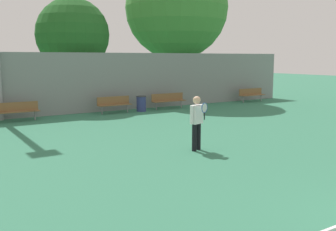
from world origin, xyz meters
name	(u,v)px	position (x,y,z in m)	size (l,w,h in m)	color
tennis_player	(197,119)	(0.52, 7.00, 0.97)	(0.59, 0.49, 1.67)	black
bench_courtside_near	(114,103)	(1.94, 15.87, 0.53)	(1.80, 0.40, 0.85)	brown
bench_courtside_far	(15,110)	(-2.91, 15.87, 0.53)	(2.07, 0.40, 0.85)	brown
bench_adjacent_court	(168,99)	(5.26, 15.87, 0.53)	(2.07, 0.40, 0.85)	brown
bench_by_gate	(251,94)	(11.69, 15.87, 0.53)	(1.97, 0.40, 0.85)	brown
trash_bin	(141,104)	(3.44, 15.71, 0.41)	(0.53, 0.53, 0.82)	navy
back_fence	(71,84)	(0.00, 16.75, 1.54)	(29.27, 0.06, 3.09)	gray
tree_green_tall	(177,8)	(8.10, 19.24, 6.04)	(6.65, 6.65, 9.38)	brown
tree_dark_dense	(73,35)	(1.11, 19.33, 4.08)	(4.09, 4.09, 6.15)	brown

